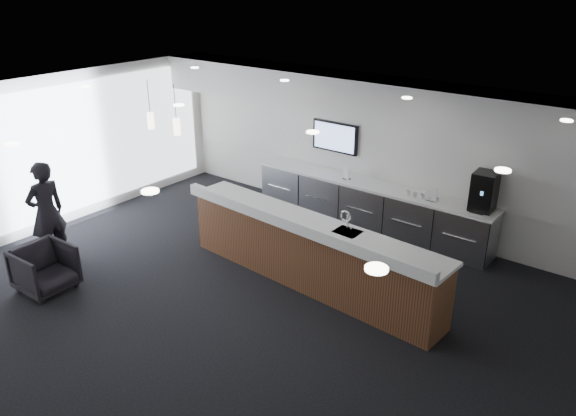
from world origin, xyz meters
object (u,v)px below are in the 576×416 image
Objects in this scene: coffee_machine at (484,191)px; lounge_guest at (46,213)px; service_counter at (309,252)px; armchair at (45,269)px.

coffee_machine is 7.56m from lounge_guest.
coffee_machine reaches higher than service_counter.
lounge_guest reaches higher than service_counter.
service_counter is at bearing -51.58° from armchair.
armchair is (-3.23, -2.75, -0.20)m from service_counter.
coffee_machine is 7.40m from armchair.
coffee_machine is 0.37× the size of lounge_guest.
service_counter is at bearing -129.04° from coffee_machine.
lounge_guest reaches higher than armchair.
service_counter is 2.65× the size of lounge_guest.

